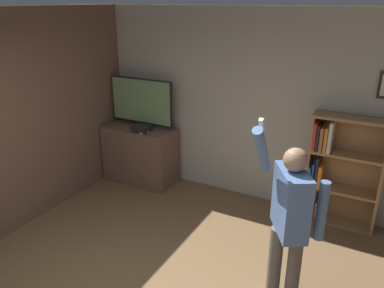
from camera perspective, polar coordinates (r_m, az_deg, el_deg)
wall_back at (r=5.35m, az=8.17°, el=5.59°), size 6.36×0.09×2.70m
wall_side_brick at (r=5.35m, az=-21.16°, el=4.36°), size 0.06×4.63×2.70m
tv_ledge at (r=6.05m, az=-7.84°, el=-1.56°), size 1.13×0.55×0.90m
television at (r=5.86m, az=-7.71°, el=6.37°), size 1.09×0.22×0.76m
game_console at (r=5.71m, az=-7.68°, el=2.34°), size 0.25×0.22×0.09m
remote_loose at (r=5.62m, az=-7.28°, el=1.70°), size 0.09×0.14×0.02m
bookshelf at (r=5.12m, az=21.06°, el=-3.80°), size 0.89×0.28×1.46m
person at (r=3.50m, az=14.64°, el=-10.29°), size 0.62×0.57×1.89m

